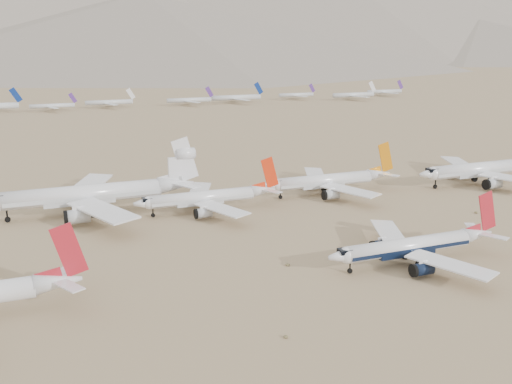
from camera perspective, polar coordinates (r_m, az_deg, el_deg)
ground at (r=134.03m, az=17.83°, el=-7.41°), size 7000.00×7000.00×0.00m
main_airliner at (r=135.10m, az=15.65°, el=-5.18°), size 42.79×41.79×15.10m
row2_navy_widebody at (r=217.31m, az=21.83°, el=2.15°), size 52.44×51.28×18.66m
row2_gold_tail at (r=189.75m, az=7.40°, el=1.16°), size 45.31×44.31×16.13m
row2_orange_tail at (r=169.51m, az=-4.81°, el=-0.54°), size 42.27×41.35×15.08m
row2_white_trijet at (r=173.07m, az=-15.76°, el=-0.09°), size 59.57×58.21×21.11m
distant_storage_row at (r=444.51m, az=-13.43°, el=8.74°), size 521.87×56.00×14.92m
foothills at (r=1340.50m, az=5.73°, el=15.64°), size 4637.50×1395.00×155.00m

